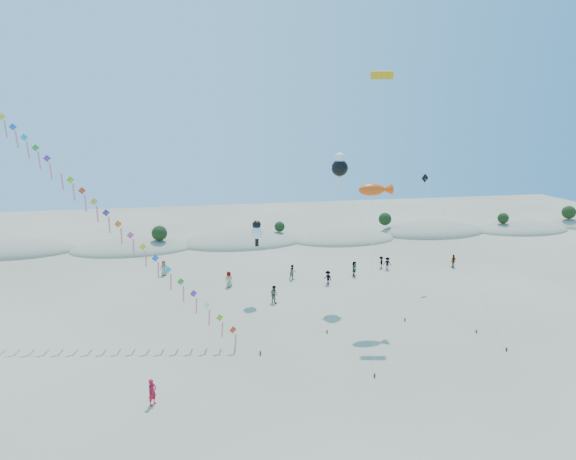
{
  "coord_description": "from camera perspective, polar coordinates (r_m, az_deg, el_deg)",
  "views": [
    {
      "loc": [
        -7.06,
        -26.4,
        18.39
      ],
      "look_at": [
        1.04,
        14.0,
        8.97
      ],
      "focal_mm": 30.0,
      "sensor_mm": 36.0,
      "label": 1
    }
  ],
  "objects": [
    {
      "name": "fish_kite",
      "position": [
        44.29,
        10.32,
        4.7
      ],
      "size": [
        5.35,
        11.32,
        12.83
      ],
      "color": "#3F2D1E",
      "rests_on": "ground"
    },
    {
      "name": "ground",
      "position": [
        32.94,
        3.23,
        -21.08
      ],
      "size": [
        160.0,
        160.0,
        0.0
      ],
      "primitive_type": "plane",
      "color": "gray",
      "rests_on": "ground"
    },
    {
      "name": "beachgoers",
      "position": [
        57.21,
        3.64,
        -4.98
      ],
      "size": [
        37.14,
        12.34,
        1.84
      ],
      "color": "slate",
      "rests_on": "ground"
    },
    {
      "name": "cartoon_kite_low",
      "position": [
        49.45,
        -3.72,
        -0.12
      ],
      "size": [
        5.55,
        10.56,
        8.4
      ],
      "color": "#3F2D1E",
      "rests_on": "ground"
    },
    {
      "name": "kite_train",
      "position": [
        44.05,
        -21.23,
        2.27
      ],
      "size": [
        23.8,
        14.49,
        21.19
      ],
      "color": "#3F2D1E",
      "rests_on": "ground"
    },
    {
      "name": "dark_kite",
      "position": [
        53.2,
        17.28,
        1.7
      ],
      "size": [
        2.16,
        14.69,
        12.56
      ],
      "color": "#3F2D1E",
      "rests_on": "ground"
    },
    {
      "name": "parafoil_kite",
      "position": [
        46.09,
        11.47,
        16.78
      ],
      "size": [
        8.4,
        11.51,
        22.74
      ],
      "color": "#3F2D1E",
      "rests_on": "ground"
    },
    {
      "name": "flyer_foreground",
      "position": [
        34.59,
        -15.79,
        -18.0
      ],
      "size": [
        0.76,
        0.79,
        1.82
      ],
      "primitive_type": "imported",
      "rotation": [
        0.0,
        0.0,
        0.89
      ],
      "color": "red",
      "rests_on": "ground"
    },
    {
      "name": "dune_ridge",
      "position": [
        74.28,
        -4.72,
        -1.41
      ],
      "size": [
        145.3,
        11.49,
        5.57
      ],
      "color": "gray",
      "rests_on": "ground"
    },
    {
      "name": "cartoon_kite_high",
      "position": [
        49.54,
        6.15,
        7.53
      ],
      "size": [
        5.27,
        8.91,
        15.21
      ],
      "color": "#3F2D1E",
      "rests_on": "ground"
    }
  ]
}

